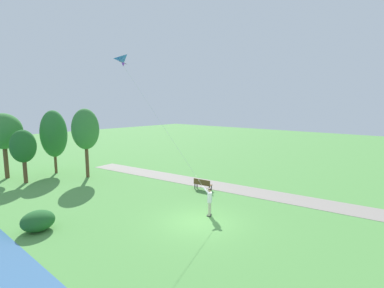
# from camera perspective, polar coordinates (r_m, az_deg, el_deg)

# --- Properties ---
(ground_plane) EXTENTS (120.00, 120.00, 0.00)m
(ground_plane) POSITION_cam_1_polar(r_m,az_deg,el_deg) (17.14, 1.52, -15.25)
(ground_plane) COLOR #569947
(walkway_path) EXTENTS (6.30, 32.05, 0.02)m
(walkway_path) POSITION_cam_1_polar(r_m,az_deg,el_deg) (23.51, 8.49, -8.82)
(walkway_path) COLOR gray
(walkway_path) RESTS_ON ground
(person_kite_flyer) EXTENTS (0.51, 0.63, 1.83)m
(person_kite_flyer) POSITION_cam_1_polar(r_m,az_deg,el_deg) (17.65, 3.47, -10.92)
(person_kite_flyer) COLOR #232328
(person_kite_flyer) RESTS_ON ground
(flying_kite) EXTENTS (2.78, 4.91, 7.92)m
(flying_kite) POSITION_cam_1_polar(r_m,az_deg,el_deg) (18.61, -12.74, 15.61)
(flying_kite) COLOR blue
(park_bench_near_walkway) EXTENTS (0.62, 1.54, 0.88)m
(park_bench_near_walkway) POSITION_cam_1_polar(r_m,az_deg,el_deg) (22.87, 2.12, -7.90)
(park_bench_near_walkway) COLOR brown
(park_bench_near_walkway) RESTS_ON ground
(tree_treeline_left) EXTENTS (2.49, 2.20, 6.37)m
(tree_treeline_left) POSITION_cam_1_polar(r_m,az_deg,el_deg) (27.90, -20.47, 2.72)
(tree_treeline_left) COLOR brown
(tree_treeline_left) RESTS_ON ground
(tree_treeline_center) EXTENTS (2.46, 2.50, 6.19)m
(tree_treeline_center) POSITION_cam_1_polar(r_m,az_deg,el_deg) (30.85, -25.86, 1.83)
(tree_treeline_center) COLOR brown
(tree_treeline_center) RESTS_ON ground
(tree_lakeside_near) EXTENTS (3.21, 2.57, 5.96)m
(tree_lakeside_near) POSITION_cam_1_polar(r_m,az_deg,el_deg) (30.97, -33.47, 2.06)
(tree_lakeside_near) COLOR brown
(tree_lakeside_near) RESTS_ON ground
(tree_treeline_right) EXTENTS (2.11, 1.71, 4.61)m
(tree_treeline_right) POSITION_cam_1_polar(r_m,az_deg,el_deg) (28.29, -30.61, -0.48)
(tree_treeline_right) COLOR brown
(tree_treeline_right) RESTS_ON ground
(lakeside_shrub) EXTENTS (1.72, 1.53, 1.09)m
(lakeside_shrub) POSITION_cam_1_polar(r_m,az_deg,el_deg) (17.89, -28.37, -13.33)
(lakeside_shrub) COLOR #236028
(lakeside_shrub) RESTS_ON ground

